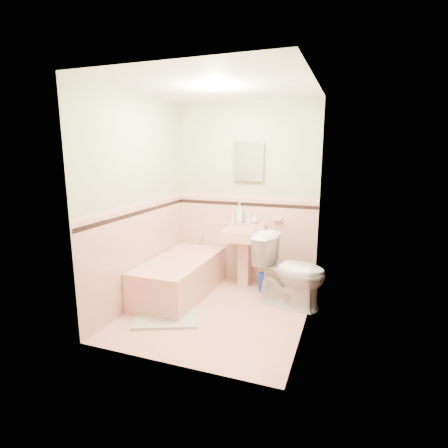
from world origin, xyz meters
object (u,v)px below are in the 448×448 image
(sink, at_px, (243,258))
(shoe, at_px, (176,312))
(bucket, at_px, (266,283))
(medicine_cabinet, at_px, (249,162))
(soap_bottle_mid, at_px, (248,217))
(toilet, at_px, (290,271))
(bathtub, at_px, (181,278))
(soap_bottle_left, at_px, (240,213))
(soap_bottle_right, at_px, (254,219))

(sink, height_order, shoe, sink)
(bucket, height_order, shoe, bucket)
(sink, height_order, medicine_cabinet, medicine_cabinet)
(soap_bottle_mid, relative_size, toilet, 0.19)
(bathtub, bearing_deg, shoe, -67.51)
(soap_bottle_left, bearing_deg, soap_bottle_right, 0.00)
(sink, distance_m, soap_bottle_mid, 0.57)
(medicine_cabinet, bearing_deg, soap_bottle_right, -16.01)
(sink, bearing_deg, soap_bottle_mid, 88.03)
(toilet, relative_size, shoe, 5.22)
(soap_bottle_mid, bearing_deg, shoe, -108.11)
(soap_bottle_left, height_order, soap_bottle_mid, soap_bottle_left)
(sink, height_order, toilet, toilet)
(soap_bottle_mid, bearing_deg, soap_bottle_left, 180.00)
(toilet, bearing_deg, bathtub, 108.62)
(soap_bottle_mid, xyz_separation_m, soap_bottle_right, (0.10, 0.00, -0.02))
(soap_bottle_right, bearing_deg, shoe, -111.87)
(toilet, bearing_deg, soap_bottle_mid, 64.12)
(soap_bottle_mid, distance_m, toilet, 1.03)
(medicine_cabinet, relative_size, soap_bottle_right, 3.54)
(soap_bottle_left, distance_m, bucket, 1.02)
(soap_bottle_mid, distance_m, soap_bottle_right, 0.10)
(soap_bottle_right, relative_size, bucket, 0.56)
(soap_bottle_right, height_order, toilet, soap_bottle_right)
(bucket, bearing_deg, toilet, -39.85)
(soap_bottle_left, relative_size, soap_bottle_mid, 1.63)
(bathtub, height_order, soap_bottle_right, soap_bottle_right)
(bucket, bearing_deg, soap_bottle_mid, 145.31)
(bathtub, relative_size, toilet, 1.74)
(soap_bottle_mid, distance_m, shoe, 1.65)
(bathtub, bearing_deg, soap_bottle_mid, 45.98)
(sink, bearing_deg, bucket, -8.68)
(bucket, bearing_deg, medicine_cabinet, 142.50)
(bathtub, height_order, soap_bottle_left, soap_bottle_left)
(bathtub, distance_m, soap_bottle_mid, 1.22)
(soap_bottle_mid, xyz_separation_m, bucket, (0.34, -0.23, -0.83))
(sink, relative_size, bucket, 3.44)
(shoe, bearing_deg, bathtub, 125.07)
(soap_bottle_mid, xyz_separation_m, shoe, (-0.43, -1.32, -0.89))
(soap_bottle_left, height_order, bucket, soap_bottle_left)
(toilet, bearing_deg, medicine_cabinet, 62.85)
(shoe, bearing_deg, soap_bottle_left, 89.09)
(bathtub, bearing_deg, medicine_cabinet, 47.42)
(sink, height_order, soap_bottle_left, soap_bottle_left)
(bathtub, height_order, toilet, toilet)
(medicine_cabinet, xyz_separation_m, soap_bottle_mid, (0.01, -0.03, -0.75))
(sink, relative_size, shoe, 4.91)
(bathtub, distance_m, bucket, 1.13)
(toilet, xyz_separation_m, shoe, (-1.14, -0.78, -0.37))
(soap_bottle_left, relative_size, soap_bottle_right, 2.09)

